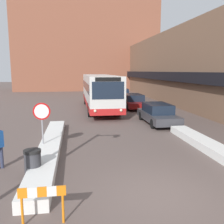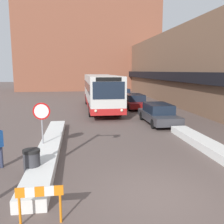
{
  "view_description": "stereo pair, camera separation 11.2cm",
  "coord_description": "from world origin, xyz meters",
  "px_view_note": "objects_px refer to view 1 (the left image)",
  "views": [
    {
      "loc": [
        -2.43,
        -6.44,
        3.6
      ],
      "look_at": [
        -0.6,
        5.82,
        1.55
      ],
      "focal_mm": 40.0,
      "sensor_mm": 36.0,
      "label": 1
    },
    {
      "loc": [
        -2.32,
        -6.46,
        3.6
      ],
      "look_at": [
        -0.6,
        5.82,
        1.55
      ],
      "focal_mm": 40.0,
      "sensor_mm": 36.0,
      "label": 2
    }
  ],
  "objects_px": {
    "parked_car_front": "(158,114)",
    "construction_barricade": "(42,198)",
    "city_bus": "(99,91)",
    "parked_car_back": "(121,94)",
    "parked_car_middle": "(133,101)",
    "trash_bin": "(33,163)",
    "stop_sign": "(42,117)"
  },
  "relations": [
    {
      "from": "parked_car_front",
      "to": "construction_barricade",
      "type": "relative_size",
      "value": 4.15
    },
    {
      "from": "parked_car_middle",
      "to": "construction_barricade",
      "type": "xyz_separation_m",
      "value": [
        -6.44,
        -18.0,
        -0.02
      ]
    },
    {
      "from": "city_bus",
      "to": "parked_car_middle",
      "type": "distance_m",
      "value": 3.51
    },
    {
      "from": "city_bus",
      "to": "parked_car_back",
      "type": "bearing_deg",
      "value": 64.24
    },
    {
      "from": "parked_car_back",
      "to": "construction_barricade",
      "type": "distance_m",
      "value": 25.45
    },
    {
      "from": "parked_car_middle",
      "to": "trash_bin",
      "type": "height_order",
      "value": "parked_car_middle"
    },
    {
      "from": "parked_car_back",
      "to": "trash_bin",
      "type": "relative_size",
      "value": 4.74
    },
    {
      "from": "parked_car_middle",
      "to": "trash_bin",
      "type": "distance_m",
      "value": 16.73
    },
    {
      "from": "stop_sign",
      "to": "trash_bin",
      "type": "xyz_separation_m",
      "value": [
        -0.03,
        -2.67,
        -1.13
      ]
    },
    {
      "from": "parked_car_middle",
      "to": "parked_car_front",
      "type": "bearing_deg",
      "value": -90.0
    },
    {
      "from": "stop_sign",
      "to": "city_bus",
      "type": "bearing_deg",
      "value": 72.87
    },
    {
      "from": "parked_car_back",
      "to": "city_bus",
      "type": "bearing_deg",
      "value": -115.76
    },
    {
      "from": "city_bus",
      "to": "trash_bin",
      "type": "xyz_separation_m",
      "value": [
        -3.78,
        -14.86,
        -1.28
      ]
    },
    {
      "from": "parked_car_front",
      "to": "trash_bin",
      "type": "distance_m",
      "value": 10.58
    },
    {
      "from": "stop_sign",
      "to": "parked_car_front",
      "type": "bearing_deg",
      "value": 36.06
    },
    {
      "from": "parked_car_middle",
      "to": "trash_bin",
      "type": "xyz_separation_m",
      "value": [
        -7.11,
        -15.14,
        -0.21
      ]
    },
    {
      "from": "parked_car_front",
      "to": "construction_barricade",
      "type": "distance_m",
      "value": 12.48
    },
    {
      "from": "parked_car_middle",
      "to": "parked_car_back",
      "type": "bearing_deg",
      "value": 90.0
    },
    {
      "from": "parked_car_middle",
      "to": "trash_bin",
      "type": "bearing_deg",
      "value": -115.18
    },
    {
      "from": "parked_car_front",
      "to": "parked_car_middle",
      "type": "xyz_separation_m",
      "value": [
        0.0,
        7.31,
        -0.01
      ]
    },
    {
      "from": "parked_car_back",
      "to": "construction_barricade",
      "type": "xyz_separation_m",
      "value": [
        -6.44,
        -24.62,
        -0.07
      ]
    },
    {
      "from": "parked_car_back",
      "to": "parked_car_front",
      "type": "bearing_deg",
      "value": -90.0
    },
    {
      "from": "parked_car_front",
      "to": "parked_car_back",
      "type": "distance_m",
      "value": 13.93
    },
    {
      "from": "city_bus",
      "to": "construction_barricade",
      "type": "xyz_separation_m",
      "value": [
        -3.11,
        -17.72,
        -1.09
      ]
    },
    {
      "from": "parked_car_front",
      "to": "construction_barricade",
      "type": "xyz_separation_m",
      "value": [
        -6.44,
        -10.69,
        -0.02
      ]
    },
    {
      "from": "trash_bin",
      "to": "parked_car_back",
      "type": "bearing_deg",
      "value": 71.9
    },
    {
      "from": "parked_car_front",
      "to": "parked_car_middle",
      "type": "height_order",
      "value": "parked_car_front"
    },
    {
      "from": "city_bus",
      "to": "parked_car_front",
      "type": "xyz_separation_m",
      "value": [
        3.33,
        -7.03,
        -1.07
      ]
    },
    {
      "from": "parked_car_middle",
      "to": "trash_bin",
      "type": "relative_size",
      "value": 5.1
    },
    {
      "from": "parked_car_back",
      "to": "trash_bin",
      "type": "distance_m",
      "value": 22.9
    },
    {
      "from": "city_bus",
      "to": "parked_car_middle",
      "type": "relative_size",
      "value": 2.56
    },
    {
      "from": "parked_car_middle",
      "to": "stop_sign",
      "type": "height_order",
      "value": "stop_sign"
    }
  ]
}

